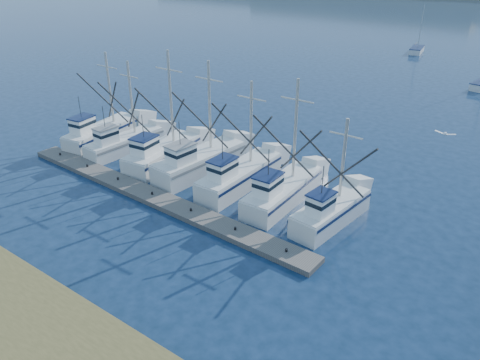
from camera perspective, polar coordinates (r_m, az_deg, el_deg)
name	(u,v)px	position (r m, az deg, el deg)	size (l,w,h in m)	color
ground	(163,275)	(28.13, -9.42, -11.41)	(500.00, 500.00, 0.00)	#0C2037
floating_dock	(152,196)	(35.98, -10.63, -1.98)	(28.34, 1.89, 0.38)	#5D5953
trawler_fleet	(194,163)	(39.01, -5.68, 2.06)	(27.79, 8.93, 9.57)	silver
sailboat_far	(417,50)	(91.58, 20.74, 14.60)	(2.55, 5.33, 8.10)	silver
flying_gull	(445,134)	(24.65, 23.71, 5.20)	(0.97, 0.18, 0.18)	white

